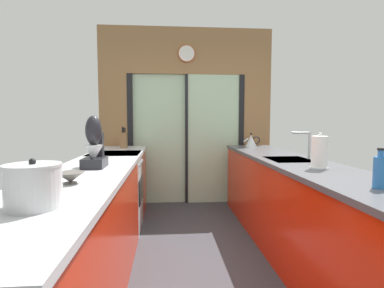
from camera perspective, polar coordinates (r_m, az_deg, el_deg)
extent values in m
cube|color=#38383D|center=(3.21, 1.19, -19.64)|extent=(5.04, 7.60, 0.02)
cube|color=olive|center=(4.83, -1.08, 17.07)|extent=(2.64, 0.08, 0.70)
cube|color=#B2D1AD|center=(4.74, -6.14, 0.87)|extent=(0.80, 0.02, 2.00)
cube|color=#B2D1AD|center=(4.75, 4.02, 0.90)|extent=(0.80, 0.02, 2.00)
cube|color=black|center=(4.75, -11.46, 0.81)|extent=(0.08, 0.10, 2.00)
cube|color=black|center=(4.86, 9.12, 0.93)|extent=(0.08, 0.10, 2.00)
cube|color=black|center=(4.73, -1.05, 0.89)|extent=(0.04, 0.10, 2.00)
cube|color=olive|center=(4.79, -14.44, 0.79)|extent=(0.42, 0.08, 2.00)
cube|color=olive|center=(4.93, 11.94, 0.94)|extent=(0.42, 0.08, 2.00)
cylinder|color=white|center=(4.76, -1.03, 16.64)|extent=(0.23, 0.03, 0.23)
torus|color=#DB4C23|center=(4.76, -1.03, 16.64)|extent=(0.25, 0.02, 0.25)
cube|color=red|center=(2.25, -21.08, -18.42)|extent=(0.58, 2.55, 0.88)
cube|color=red|center=(4.31, -12.82, -7.10)|extent=(0.58, 0.65, 0.88)
cube|color=#BCBCC1|center=(2.71, -17.65, -4.26)|extent=(0.62, 3.80, 0.04)
cube|color=red|center=(3.01, 19.81, -12.44)|extent=(0.58, 3.80, 0.88)
cube|color=#4C4C51|center=(2.91, 20.06, -3.73)|extent=(0.62, 3.80, 0.04)
cube|color=#B7BABC|center=(3.13, 17.80, -3.19)|extent=(0.40, 0.48, 0.05)
cylinder|color=#B7BABC|center=(3.19, 21.19, -0.25)|extent=(0.02, 0.02, 0.27)
cylinder|color=#B7BABC|center=(3.15, 19.78, 1.99)|extent=(0.18, 0.02, 0.02)
cube|color=#B7BABC|center=(3.71, -14.18, -9.04)|extent=(0.58, 0.60, 0.88)
cube|color=black|center=(3.67, -9.59, -8.50)|extent=(0.01, 0.48, 0.28)
cube|color=black|center=(3.63, -14.33, -1.89)|extent=(0.58, 0.60, 0.03)
cylinder|color=#B7BABC|center=(3.43, -9.83, -3.96)|extent=(0.02, 0.04, 0.04)
cylinder|color=#B7BABC|center=(3.61, -9.58, -3.54)|extent=(0.02, 0.04, 0.04)
cylinder|color=#B7BABC|center=(3.78, -9.35, -3.15)|extent=(0.02, 0.04, 0.04)
cylinder|color=#514C47|center=(2.00, -21.85, -6.81)|extent=(0.07, 0.07, 0.01)
cone|color=#514C47|center=(1.99, -21.88, -5.83)|extent=(0.16, 0.16, 0.06)
cube|color=brown|center=(4.24, -12.69, 0.69)|extent=(0.08, 0.14, 0.21)
cylinder|color=black|center=(4.23, -12.97, 2.57)|extent=(0.02, 0.02, 0.09)
cylinder|color=black|center=(4.23, -12.72, 2.53)|extent=(0.02, 0.02, 0.08)
cylinder|color=black|center=(4.23, -12.48, 2.50)|extent=(0.02, 0.02, 0.08)
cube|color=black|center=(2.58, -17.81, -3.34)|extent=(0.17, 0.26, 0.08)
cube|color=black|center=(2.67, -17.41, -0.06)|extent=(0.10, 0.08, 0.20)
ellipsoid|color=black|center=(2.55, -18.01, 2.42)|extent=(0.13, 0.12, 0.24)
cone|color=#B7BABC|center=(2.55, -18.01, -1.65)|extent=(0.15, 0.15, 0.13)
cylinder|color=#B7BABC|center=(1.51, -27.64, -7.24)|extent=(0.24, 0.24, 0.18)
cylinder|color=#B7BABC|center=(1.49, -27.78, -3.57)|extent=(0.24, 0.24, 0.01)
sphere|color=black|center=(1.49, -27.81, -2.96)|extent=(0.03, 0.03, 0.03)
cone|color=#B7BABC|center=(4.40, 11.02, 0.60)|extent=(0.16, 0.16, 0.17)
sphere|color=black|center=(4.39, 11.04, 1.88)|extent=(0.03, 0.03, 0.03)
cylinder|color=#B7BABC|center=(4.38, 10.11, 0.71)|extent=(0.08, 0.02, 0.07)
torus|color=black|center=(4.42, 11.98, 0.71)|extent=(0.11, 0.01, 0.11)
cylinder|color=#286BB7|center=(2.02, 31.83, -4.61)|extent=(0.07, 0.07, 0.18)
cylinder|color=#286BB7|center=(2.00, 31.97, -1.53)|extent=(0.03, 0.03, 0.04)
cylinder|color=black|center=(2.00, 32.00, -0.82)|extent=(0.04, 0.04, 0.01)
cylinder|color=#B7BABC|center=(2.60, 22.75, -4.19)|extent=(0.14, 0.14, 0.01)
cylinder|color=white|center=(2.58, 22.84, -1.35)|extent=(0.12, 0.12, 0.25)
sphere|color=#B7BABC|center=(2.57, 22.94, 1.72)|extent=(0.03, 0.03, 0.03)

